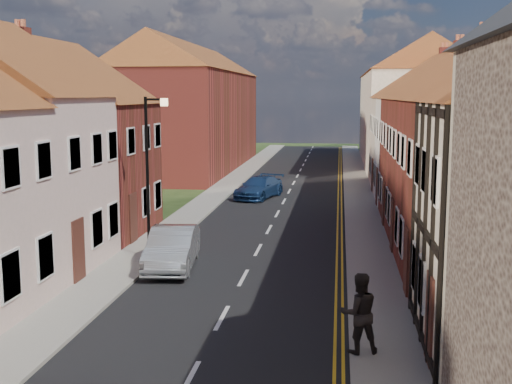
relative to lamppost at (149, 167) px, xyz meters
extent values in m
cube|color=black|center=(3.81, 10.00, -3.53)|extent=(7.00, 90.00, 0.02)
cube|color=#A3A094|center=(-0.59, 10.00, -3.48)|extent=(1.80, 90.00, 0.12)
cube|color=#A3A094|center=(8.21, 10.00, -3.48)|extent=(1.80, 90.00, 0.12)
cube|color=maroon|center=(13.11, 3.50, -0.54)|extent=(8.00, 5.00, 6.00)
cube|color=maroon|center=(13.11, 8.90, -0.54)|extent=(8.00, 5.80, 6.00)
cube|color=maroon|center=(13.11, 6.60, 4.66)|extent=(0.60, 0.60, 1.60)
cube|color=white|center=(13.11, 14.30, -0.54)|extent=(8.00, 5.00, 6.00)
cube|color=maroon|center=(13.11, 12.40, 4.66)|extent=(0.60, 0.60, 1.60)
cube|color=white|center=(13.11, 19.70, -0.54)|extent=(8.00, 5.80, 6.00)
cube|color=maroon|center=(13.11, 17.40, 4.66)|extent=(0.60, 0.60, 1.60)
cube|color=maroon|center=(-5.49, 3.85, -0.64)|extent=(8.00, 6.10, 5.80)
cube|color=maroon|center=(-5.49, 1.40, 4.46)|extent=(0.60, 0.60, 1.60)
cube|color=white|center=(13.11, 35.00, 0.46)|extent=(8.00, 24.00, 8.00)
cube|color=maroon|center=(-5.49, 30.00, 0.46)|extent=(8.00, 24.00, 8.00)
cylinder|color=black|center=(-0.09, 0.00, -0.42)|extent=(0.12, 0.12, 6.00)
cube|color=black|center=(0.26, 0.00, 2.48)|extent=(0.70, 0.08, 0.08)
cube|color=#FFD899|center=(0.61, 0.00, 2.38)|extent=(0.25, 0.15, 0.28)
imported|color=#9B9FA2|center=(1.09, -1.01, -2.81)|extent=(2.02, 4.58, 1.46)
imported|color=navy|center=(2.20, 15.13, -2.89)|extent=(2.99, 4.77, 1.29)
imported|color=black|center=(7.51, -8.19, -2.45)|extent=(1.10, 0.95, 1.94)
camera|label=1|loc=(6.98, -22.92, 2.64)|focal=45.00mm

